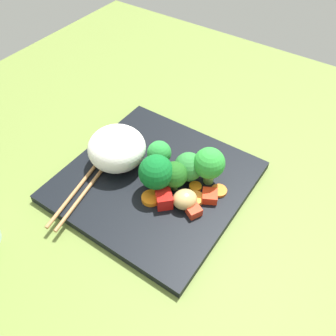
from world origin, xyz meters
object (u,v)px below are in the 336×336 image
Objects in this scene: square_plate at (155,181)px; chopstick_pair at (94,173)px; broccoli_floret_2 at (174,176)px; rice_mound at (117,148)px; carrot_slice_1 at (195,198)px.

square_plate is 10.31cm from chopstick_pair.
broccoli_floret_2 is 0.23× the size of chopstick_pair.
rice_mound is at bearing -85.47° from square_plate.
square_plate is 10.42× the size of carrot_slice_1.
square_plate is at bearing 94.53° from rice_mound.
broccoli_floret_2 is 2.02× the size of carrot_slice_1.
broccoli_floret_2 is at bearing -87.91° from carrot_slice_1.
carrot_slice_1 is at bearing 89.76° from square_plate.
rice_mound reaches higher than broccoli_floret_2.
broccoli_floret_2 is 5.04cm from carrot_slice_1.
square_plate is 8.45cm from rice_mound.
square_plate is 8.03cm from carrot_slice_1.
rice_mound is 5.74cm from chopstick_pair.
broccoli_floret_2 is (-0.40, 11.20, -0.16)cm from rice_mound.
square_plate is at bearing 108.55° from chopstick_pair.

